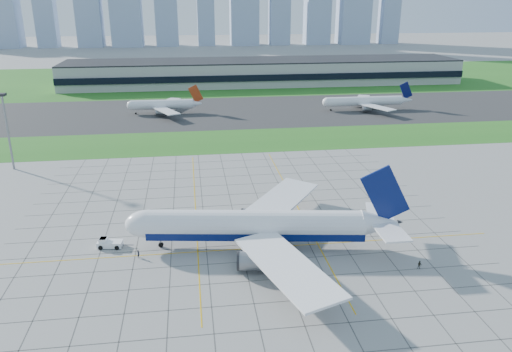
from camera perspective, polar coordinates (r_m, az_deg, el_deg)
The scene contains 13 objects.
ground at distance 117.74m, azimuth -1.78°, elevation -7.88°, with size 1400.00×1400.00×0.00m, color #9D9D98.
grass_median at distance 201.62m, azimuth -4.49°, elevation 3.96°, with size 700.00×35.00×0.04m, color #22611B.
asphalt_taxiway at distance 254.95m, azimuth -5.26°, elevation 7.28°, with size 700.00×75.00×0.04m, color #383838.
grass_far at distance 363.10m, azimuth -6.12°, elevation 10.97°, with size 700.00×145.00×0.04m, color #22611B.
apron_markings at distance 127.66m, azimuth -2.12°, elevation -5.58°, with size 120.00×130.00×0.03m.
terminal at distance 340.71m, azimuth 0.87°, elevation 11.84°, with size 260.00×43.00×15.80m.
light_mast at distance 183.08m, azimuth -26.65°, elevation 5.52°, with size 2.50×2.50×25.60m.
airliner at distance 114.10m, azimuth 0.15°, elevation -5.71°, with size 64.17×64.58×20.27m.
pushback_tug at distance 121.18m, azimuth -16.47°, elevation -7.36°, with size 8.40×3.58×2.31m.
crew_near at distance 114.93m, azimuth -13.29°, elevation -8.66°, with size 0.68×0.45×1.87m, color black.
crew_far at distance 113.21m, azimuth 18.19°, elevation -9.63°, with size 0.90×0.70×1.85m, color black.
distant_jet_1 at distance 254.30m, azimuth -10.51°, elevation 8.03°, with size 35.30×42.66×14.08m.
distant_jet_2 at distance 264.62m, azimuth 12.40°, elevation 8.36°, with size 45.37×42.66×14.08m.
Camera 1 is at (-10.46, -103.84, 54.51)m, focal length 35.00 mm.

